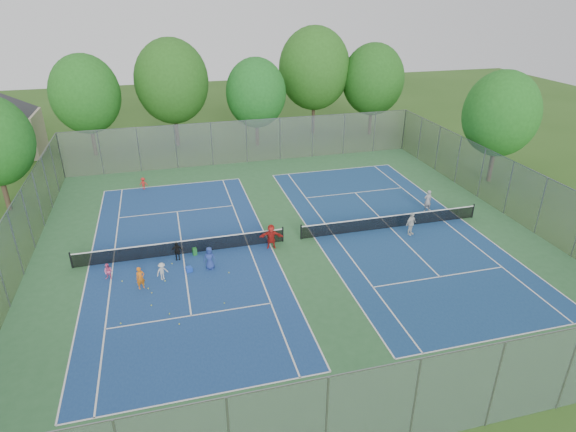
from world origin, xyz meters
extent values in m
plane|color=#2C5219|center=(0.00, 0.00, 0.00)|extent=(120.00, 120.00, 0.00)
cube|color=#2E6335|center=(0.00, 0.00, 0.01)|extent=(32.00, 32.00, 0.01)
cube|color=navy|center=(-7.00, 0.00, 0.02)|extent=(10.97, 23.77, 0.01)
cube|color=navy|center=(7.00, 0.00, 0.02)|extent=(10.97, 23.77, 0.01)
cube|color=black|center=(-7.00, 0.00, 0.46)|extent=(12.87, 0.10, 0.91)
cube|color=black|center=(7.00, 0.00, 0.46)|extent=(12.87, 0.10, 0.91)
cube|color=gray|center=(0.00, 16.00, 2.00)|extent=(32.00, 0.10, 4.00)
cube|color=gray|center=(0.00, -16.00, 2.00)|extent=(32.00, 0.10, 4.00)
cube|color=gray|center=(-16.00, 0.00, 2.00)|extent=(0.10, 32.00, 4.00)
cube|color=gray|center=(16.00, 0.00, 2.00)|extent=(0.10, 32.00, 4.00)
cube|color=#B7A88C|center=(-22.00, 24.00, 2.00)|extent=(6.00, 5.00, 4.00)
cylinder|color=#443326|center=(-14.00, 22.00, 1.75)|extent=(0.36, 0.36, 3.50)
ellipsoid|color=#20601B|center=(-14.00, 22.00, 5.90)|extent=(6.40, 6.40, 7.36)
cylinder|color=#443326|center=(-6.00, 23.00, 1.93)|extent=(0.36, 0.36, 3.85)
ellipsoid|color=#245819|center=(-6.00, 23.00, 6.55)|extent=(7.20, 7.20, 8.28)
cylinder|color=#443326|center=(2.00, 21.00, 1.57)|extent=(0.36, 0.36, 3.15)
ellipsoid|color=#1C611F|center=(2.00, 21.00, 5.40)|extent=(6.00, 6.00, 6.90)
cylinder|color=#443326|center=(9.00, 24.00, 2.10)|extent=(0.36, 0.36, 4.20)
ellipsoid|color=#265B1A|center=(9.00, 24.00, 7.05)|extent=(7.60, 7.60, 8.74)
cylinder|color=#443326|center=(15.00, 22.00, 1.75)|extent=(0.36, 0.36, 3.50)
ellipsoid|color=#205719|center=(15.00, 22.00, 5.97)|extent=(6.60, 6.60, 7.59)
cylinder|color=#443326|center=(-19.00, 10.00, 1.57)|extent=(0.36, 0.36, 3.15)
cylinder|color=#443326|center=(19.00, 6.00, 1.75)|extent=(0.36, 0.36, 3.50)
ellipsoid|color=#1E601B|center=(19.00, 6.00, 5.75)|extent=(6.00, 6.00, 6.90)
cube|color=blue|center=(-6.78, -2.13, 0.14)|extent=(0.42, 0.42, 0.29)
cube|color=#23802F|center=(-6.29, -0.30, 0.24)|extent=(0.29, 0.29, 0.48)
imported|color=orange|center=(-9.42, -3.22, 0.66)|extent=(0.57, 0.47, 1.32)
imported|color=pink|center=(-11.20, -1.80, 0.50)|extent=(0.58, 0.52, 1.00)
imported|color=silver|center=(-8.26, -2.61, 0.54)|extent=(0.80, 0.69, 1.07)
imported|color=black|center=(-7.34, -0.60, 0.60)|extent=(0.71, 0.31, 1.19)
imported|color=navy|center=(-5.55, -2.13, 0.70)|extent=(0.78, 0.62, 1.41)
imported|color=red|center=(-1.52, -0.60, 0.81)|extent=(1.57, 0.78, 1.62)
imported|color=red|center=(-9.37, 11.54, 0.51)|extent=(0.73, 0.53, 1.01)
imported|color=gray|center=(10.78, 1.82, 0.83)|extent=(0.63, 0.43, 1.67)
imported|color=silver|center=(7.83, -1.22, 0.80)|extent=(1.01, 0.72, 1.60)
sphere|color=#C0D431|center=(-7.71, -1.06, 0.03)|extent=(0.07, 0.07, 0.07)
sphere|color=gold|center=(-4.58, -2.93, 0.03)|extent=(0.07, 0.07, 0.07)
sphere|color=#D4ED37|center=(-8.17, -2.87, 0.03)|extent=(0.07, 0.07, 0.07)
sphere|color=#C9D230|center=(-10.40, -6.18, 0.03)|extent=(0.07, 0.07, 0.07)
sphere|color=#E3F138|center=(-9.09, -3.39, 0.03)|extent=(0.07, 0.07, 0.07)
sphere|color=gold|center=(-7.62, -6.97, 0.03)|extent=(0.07, 0.07, 0.07)
sphere|color=#A4C92E|center=(-5.24, -5.81, 0.03)|extent=(0.07, 0.07, 0.07)
sphere|color=gold|center=(-9.30, -2.92, 0.03)|extent=(0.07, 0.07, 0.07)
sphere|color=#D2E735|center=(-10.50, -2.28, 0.03)|extent=(0.07, 0.07, 0.07)
sphere|color=#B5D331|center=(-8.05, -6.01, 0.03)|extent=(0.07, 0.07, 0.07)
sphere|color=gold|center=(-8.90, -3.88, 0.03)|extent=(0.07, 0.07, 0.07)
sphere|color=#C0E435|center=(-8.93, -5.03, 0.03)|extent=(0.07, 0.07, 0.07)
camera|label=1|loc=(-7.32, -26.62, 14.97)|focal=30.00mm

